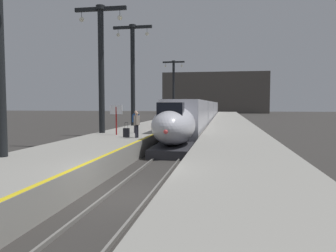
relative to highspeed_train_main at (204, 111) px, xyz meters
The scene contains 15 objects.
ground_plane 44.18m from the highspeed_train_main, 90.00° to the right, with size 260.00×260.00×0.00m, color #33302D.
platform_left 19.86m from the highspeed_train_main, 101.80° to the right, with size 4.80×110.00×1.05m, color gray.
platform_right 19.86m from the highspeed_train_main, 78.20° to the right, with size 4.80×110.00×1.05m, color gray.
platform_left_safety_stripe 19.49m from the highspeed_train_main, 95.22° to the right, with size 0.20×107.80×0.01m, color yellow.
rail_main_left 16.76m from the highspeed_train_main, 92.58° to the right, with size 0.08×110.00×0.12m, color slate.
rail_main_right 16.76m from the highspeed_train_main, 87.42° to the right, with size 0.08×110.00×0.12m, color slate.
highspeed_train_main is the anchor object (origin of this frame).
station_column_mid 32.24m from the highspeed_train_main, 100.66° to the right, with size 4.00×0.68×9.51m.
station_column_far 24.00m from the highspeed_train_main, 104.57° to the right, with size 4.00×0.68×10.12m.
station_column_distant 8.88m from the highspeed_train_main, 143.78° to the left, with size 4.00×0.68×10.01m.
passenger_near_edge 34.51m from the highspeed_train_main, 93.87° to the right, with size 0.34×0.54×1.69m.
passenger_mid_platform 31.24m from the highspeed_train_main, 96.08° to the right, with size 0.54×0.33×1.69m.
rolling_suitcase 34.25m from the highspeed_train_main, 95.25° to the right, with size 0.40×0.22×0.98m.
departure_info_board 32.96m from the highspeed_train_main, 97.52° to the right, with size 0.90×0.10×2.12m.
terminus_back_wall 58.08m from the highspeed_train_main, 90.00° to the left, with size 36.00×2.00×14.00m, color #4C4742.
Camera 1 is at (3.28, -10.88, 3.28)m, focal length 35.03 mm.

